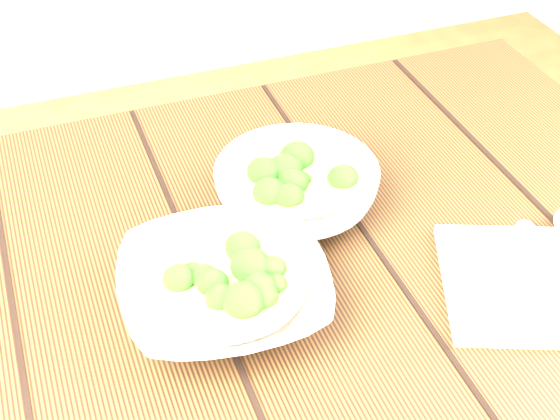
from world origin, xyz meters
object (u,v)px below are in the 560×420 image
trivet (275,253)px  napkin (543,284)px  soup_bowl_back (296,188)px  table (234,367)px  soup_bowl_front (224,288)px

trivet → napkin: size_ratio=0.50×
soup_bowl_back → napkin: 0.30m
trivet → table: bearing=-152.5°
napkin → soup_bowl_back: bearing=155.5°
soup_bowl_back → napkin: (0.20, -0.22, -0.03)m
trivet → napkin: bearing=-28.6°
table → soup_bowl_back: (0.12, 0.11, 0.15)m
table → trivet: trivet is taller
soup_bowl_front → table: bearing=56.9°
soup_bowl_front → soup_bowl_back: size_ratio=0.93×
soup_bowl_back → trivet: 0.10m
table → soup_bowl_back: bearing=42.6°
soup_bowl_front → napkin: 0.34m
soup_bowl_front → trivet: 0.09m
soup_bowl_front → trivet: (0.07, 0.05, -0.02)m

